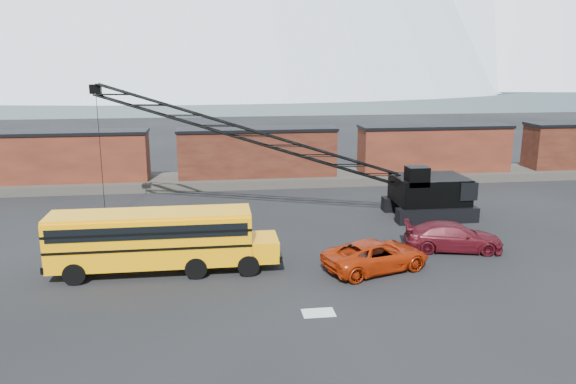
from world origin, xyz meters
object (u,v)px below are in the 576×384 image
(school_bus, at_px, (159,239))
(red_pickup, at_px, (376,255))
(maroon_suv, at_px, (453,237))
(crawler_crane, at_px, (275,143))

(school_bus, height_order, red_pickup, school_bus)
(school_bus, distance_m, red_pickup, 11.17)
(school_bus, distance_m, maroon_suv, 16.36)
(school_bus, bearing_deg, crawler_crane, 52.45)
(school_bus, xyz_separation_m, red_pickup, (11.06, -1.16, -1.01))
(crawler_crane, bearing_deg, school_bus, -127.55)
(school_bus, height_order, crawler_crane, crawler_crane)
(maroon_suv, relative_size, crawler_crane, 0.22)
(maroon_suv, height_order, crawler_crane, crawler_crane)
(red_pickup, bearing_deg, maroon_suv, -83.62)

